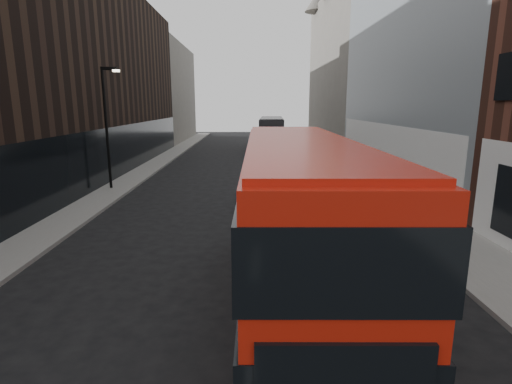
{
  "coord_description": "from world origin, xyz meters",
  "views": [
    {
      "loc": [
        0.11,
        -5.67,
        5.07
      ],
      "look_at": [
        0.28,
        5.99,
        2.5
      ],
      "focal_mm": 28.0,
      "sensor_mm": 36.0,
      "label": 1
    }
  ],
  "objects_px": {
    "red_bus": "(298,219)",
    "car_a": "(260,195)",
    "car_c": "(285,150)",
    "grey_bus": "(271,133)",
    "street_lamp": "(107,120)",
    "car_b": "(293,161)"
  },
  "relations": [
    {
      "from": "car_b",
      "to": "car_a",
      "type": "bearing_deg",
      "value": -110.45
    },
    {
      "from": "car_a",
      "to": "car_b",
      "type": "bearing_deg",
      "value": 79.25
    },
    {
      "from": "street_lamp",
      "to": "grey_bus",
      "type": "xyz_separation_m",
      "value": [
        10.72,
        21.77,
        -2.24
      ]
    },
    {
      "from": "red_bus",
      "to": "car_b",
      "type": "height_order",
      "value": "red_bus"
    },
    {
      "from": "street_lamp",
      "to": "car_c",
      "type": "distance_m",
      "value": 19.1
    },
    {
      "from": "red_bus",
      "to": "grey_bus",
      "type": "xyz_separation_m",
      "value": [
        1.25,
        36.23,
        -0.45
      ]
    },
    {
      "from": "grey_bus",
      "to": "car_b",
      "type": "xyz_separation_m",
      "value": [
        1.03,
        -13.77,
        -1.29
      ]
    },
    {
      "from": "car_b",
      "to": "car_c",
      "type": "xyz_separation_m",
      "value": [
        -0.07,
        6.71,
        0.1
      ]
    },
    {
      "from": "car_a",
      "to": "street_lamp",
      "type": "bearing_deg",
      "value": 156.4
    },
    {
      "from": "grey_bus",
      "to": "car_b",
      "type": "relative_size",
      "value": 2.88
    },
    {
      "from": "red_bus",
      "to": "grey_bus",
      "type": "relative_size",
      "value": 0.94
    },
    {
      "from": "street_lamp",
      "to": "car_b",
      "type": "xyz_separation_m",
      "value": [
        11.75,
        8.0,
        -3.53
      ]
    },
    {
      "from": "street_lamp",
      "to": "car_a",
      "type": "relative_size",
      "value": 1.74
    },
    {
      "from": "red_bus",
      "to": "car_a",
      "type": "bearing_deg",
      "value": 94.8
    },
    {
      "from": "car_a",
      "to": "car_c",
      "type": "height_order",
      "value": "car_c"
    },
    {
      "from": "red_bus",
      "to": "grey_bus",
      "type": "bearing_deg",
      "value": 88.97
    },
    {
      "from": "street_lamp",
      "to": "car_b",
      "type": "height_order",
      "value": "street_lamp"
    },
    {
      "from": "red_bus",
      "to": "car_b",
      "type": "distance_m",
      "value": 22.65
    },
    {
      "from": "car_a",
      "to": "car_c",
      "type": "bearing_deg",
      "value": 84.1
    },
    {
      "from": "red_bus",
      "to": "car_c",
      "type": "height_order",
      "value": "red_bus"
    },
    {
      "from": "red_bus",
      "to": "car_a",
      "type": "xyz_separation_m",
      "value": [
        -0.68,
        10.11,
        -1.7
      ]
    },
    {
      "from": "grey_bus",
      "to": "car_a",
      "type": "distance_m",
      "value": 26.22
    }
  ]
}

